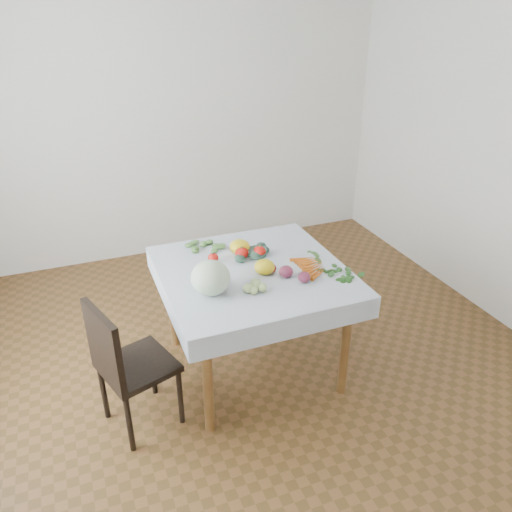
{
  "coord_description": "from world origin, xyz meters",
  "views": [
    {
      "loc": [
        -0.97,
        -2.54,
        2.25
      ],
      "look_at": [
        0.04,
        0.05,
        0.82
      ],
      "focal_mm": 35.0,
      "sensor_mm": 36.0,
      "label": 1
    }
  ],
  "objects_px": {
    "chair": "(124,361)",
    "carrot_bunch": "(313,266)",
    "cabbage": "(211,278)",
    "table": "(253,284)",
    "heirloom_back": "(240,247)"
  },
  "relations": [
    {
      "from": "chair",
      "to": "carrot_bunch",
      "type": "xyz_separation_m",
      "value": [
        1.22,
        0.14,
        0.29
      ]
    },
    {
      "from": "chair",
      "to": "cabbage",
      "type": "height_order",
      "value": "cabbage"
    },
    {
      "from": "table",
      "to": "heirloom_back",
      "type": "relative_size",
      "value": 7.42
    },
    {
      "from": "table",
      "to": "cabbage",
      "type": "height_order",
      "value": "cabbage"
    },
    {
      "from": "heirloom_back",
      "to": "carrot_bunch",
      "type": "height_order",
      "value": "heirloom_back"
    },
    {
      "from": "table",
      "to": "chair",
      "type": "xyz_separation_m",
      "value": [
        -0.86,
        -0.25,
        -0.17
      ]
    },
    {
      "from": "table",
      "to": "chair",
      "type": "relative_size",
      "value": 1.19
    },
    {
      "from": "cabbage",
      "to": "heirloom_back",
      "type": "xyz_separation_m",
      "value": [
        0.32,
        0.42,
        -0.05
      ]
    },
    {
      "from": "table",
      "to": "carrot_bunch",
      "type": "height_order",
      "value": "carrot_bunch"
    },
    {
      "from": "heirloom_back",
      "to": "table",
      "type": "bearing_deg",
      "value": -90.53
    },
    {
      "from": "table",
      "to": "cabbage",
      "type": "bearing_deg",
      "value": -151.91
    },
    {
      "from": "table",
      "to": "carrot_bunch",
      "type": "bearing_deg",
      "value": -16.9
    },
    {
      "from": "cabbage",
      "to": "heirloom_back",
      "type": "relative_size",
      "value": 1.66
    },
    {
      "from": "table",
      "to": "carrot_bunch",
      "type": "distance_m",
      "value": 0.39
    },
    {
      "from": "chair",
      "to": "heirloom_back",
      "type": "xyz_separation_m",
      "value": [
        0.86,
        0.49,
        0.32
      ]
    }
  ]
}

